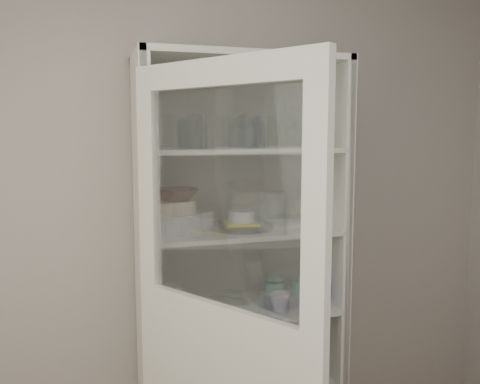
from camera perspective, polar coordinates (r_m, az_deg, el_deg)
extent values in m
cube|color=#B2AFAA|center=(2.68, -5.52, -2.63)|extent=(3.60, 0.02, 2.60)
cube|color=silver|center=(2.48, -10.91, -9.46)|extent=(0.03, 0.45, 2.10)
cube|color=silver|center=(2.75, 9.77, -7.78)|extent=(0.03, 0.45, 2.10)
cube|color=gray|center=(2.77, -1.31, -7.59)|extent=(1.00, 0.03, 2.10)
cube|color=silver|center=(2.50, 0.00, 14.75)|extent=(1.00, 0.45, 0.03)
cube|color=silver|center=(2.78, 0.10, -20.77)|extent=(0.94, 0.42, 0.02)
cube|color=silver|center=(2.62, 0.10, -13.01)|extent=(0.94, 0.42, 0.02)
cube|color=silver|center=(2.51, 0.10, -4.41)|extent=(0.94, 0.42, 0.02)
cube|color=silver|center=(2.47, 0.10, 4.74)|extent=(0.94, 0.42, 0.02)
cube|color=silver|center=(1.84, -2.20, 13.36)|extent=(0.51, 0.78, 0.10)
cube|color=silver|center=(2.13, -10.15, 0.25)|extent=(0.08, 0.10, 0.80)
cube|color=silver|center=(1.60, 8.61, -1.95)|extent=(0.08, 0.10, 0.80)
cube|color=silver|center=(1.84, -2.13, -0.70)|extent=(0.39, 0.62, 0.78)
cylinder|color=silver|center=(2.29, -5.14, 6.75)|extent=(0.10, 0.10, 0.15)
cylinder|color=silver|center=(2.30, -6.20, 6.57)|extent=(0.08, 0.08, 0.14)
cylinder|color=silver|center=(2.36, 1.08, 6.70)|extent=(0.07, 0.07, 0.15)
cylinder|color=silver|center=(2.38, 2.09, 6.42)|extent=(0.07, 0.07, 0.12)
cylinder|color=silver|center=(2.38, 1.44, 6.76)|extent=(0.09, 0.09, 0.15)
cylinder|color=silver|center=(2.47, 7.56, 6.51)|extent=(0.08, 0.08, 0.14)
cylinder|color=silver|center=(2.48, 9.81, 6.37)|extent=(0.08, 0.08, 0.13)
cylinder|color=silver|center=(2.40, -9.51, 6.40)|extent=(0.07, 0.07, 0.13)
cylinder|color=silver|center=(2.41, -5.94, 6.51)|extent=(0.07, 0.07, 0.13)
cylinder|color=silver|center=(2.42, -6.33, 6.45)|extent=(0.08, 0.08, 0.13)
cylinder|color=silver|center=(2.46, -0.48, 6.64)|extent=(0.07, 0.07, 0.14)
cylinder|color=silver|center=(2.50, 2.46, 6.76)|extent=(0.10, 0.10, 0.15)
cylinder|color=silver|center=(2.42, -7.20, -3.48)|extent=(0.25, 0.25, 0.10)
cylinder|color=silver|center=(2.57, -5.42, -3.00)|extent=(0.22, 0.22, 0.08)
cylinder|color=beige|center=(2.40, -7.22, -1.62)|extent=(0.26, 0.26, 0.06)
imported|color=#462319|center=(2.40, -7.24, -0.28)|extent=(0.23, 0.23, 0.05)
cylinder|color=silver|center=(2.53, 0.13, -3.85)|extent=(0.38, 0.38, 0.02)
cube|color=yellow|center=(2.53, 0.13, -3.52)|extent=(0.18, 0.18, 0.01)
cylinder|color=silver|center=(2.53, 0.13, -2.74)|extent=(0.17, 0.17, 0.06)
cylinder|color=#B7B7B7|center=(2.66, 8.23, -1.43)|extent=(0.13, 0.13, 0.20)
imported|color=#11097D|center=(2.72, 8.69, -10.91)|extent=(0.16, 0.16, 0.11)
imported|color=#267C71|center=(2.79, 6.68, -10.62)|extent=(0.10, 0.10, 0.09)
imported|color=silver|center=(2.56, 4.47, -12.20)|extent=(0.12, 0.12, 0.09)
cylinder|color=#267C71|center=(2.72, 3.91, -10.99)|extent=(0.10, 0.10, 0.10)
ellipsoid|color=#267C71|center=(2.70, 3.92, -9.83)|extent=(0.10, 0.10, 0.02)
cylinder|color=silver|center=(2.49, -5.94, -13.39)|extent=(0.10, 0.10, 0.04)
cylinder|color=silver|center=(2.53, -8.01, -11.85)|extent=(0.15, 0.15, 0.14)
imported|color=beige|center=(2.76, -2.43, -20.01)|extent=(0.28, 0.28, 0.07)
cube|color=#B0B1B5|center=(2.80, 0.95, -19.62)|extent=(0.24, 0.19, 0.06)
cylinder|color=silver|center=(2.27, -4.60, 6.64)|extent=(0.07, 0.07, 0.15)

